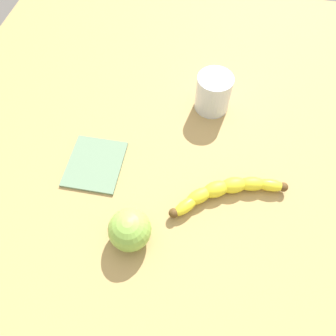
{
  "coord_description": "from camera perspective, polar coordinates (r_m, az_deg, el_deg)",
  "views": [
    {
      "loc": [
        38.84,
        1.21,
        59.32
      ],
      "look_at": [
        7.45,
        -4.79,
        5.0
      ],
      "focal_mm": 33.86,
      "sensor_mm": 36.0,
      "label": 1
    }
  ],
  "objects": [
    {
      "name": "folded_napkin",
      "position": [
        0.67,
        -12.98,
        0.74
      ],
      "size": [
        12.62,
        11.2,
        0.6
      ],
      "primitive_type": "cube",
      "rotation": [
        0.0,
        0.0,
        0.01
      ],
      "color": "slate",
      "rests_on": "wooden_tabletop"
    },
    {
      "name": "banana",
      "position": [
        0.62,
        10.41,
        -3.99
      ],
      "size": [
        11.74,
        21.95,
        3.16
      ],
      "rotation": [
        0.0,
        0.0,
        5.15
      ],
      "color": "yellow",
      "rests_on": "wooden_tabletop"
    },
    {
      "name": "wooden_tabletop",
      "position": [
        0.7,
        5.03,
        3.09
      ],
      "size": [
        120.0,
        120.0,
        3.0
      ],
      "primitive_type": "cube",
      "color": "#A78850",
      "rests_on": "ground"
    },
    {
      "name": "green_apple_fruit",
      "position": [
        0.56,
        -6.9,
        -10.98
      ],
      "size": [
        7.58,
        7.58,
        7.58
      ],
      "primitive_type": "sphere",
      "color": "#84B747",
      "rests_on": "wooden_tabletop"
    },
    {
      "name": "smoothie_glass",
      "position": [
        0.73,
        8.15,
        13.19
      ],
      "size": [
        7.82,
        7.82,
        8.72
      ],
      "color": "silver",
      "rests_on": "wooden_tabletop"
    }
  ]
}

